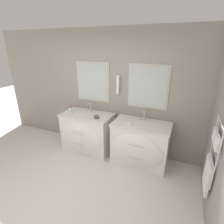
{
  "coord_description": "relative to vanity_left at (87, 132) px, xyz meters",
  "views": [
    {
      "loc": [
        1.59,
        -1.38,
        2.26
      ],
      "look_at": [
        0.4,
        1.36,
        1.11
      ],
      "focal_mm": 28.0,
      "sensor_mm": 36.0,
      "label": 1
    }
  ],
  "objects": [
    {
      "name": "faucet_right",
      "position": [
        1.21,
        0.19,
        0.53
      ],
      "size": [
        0.17,
        0.14,
        0.22
      ],
      "color": "silver",
      "rests_on": "vanity_right"
    },
    {
      "name": "vanity_right",
      "position": [
        1.21,
        0.0,
        0.0
      ],
      "size": [
        1.1,
        0.69,
        0.86
      ],
      "color": "white",
      "rests_on": "ground_plane"
    },
    {
      "name": "wall_back",
      "position": [
        0.32,
        0.39,
        0.87
      ],
      "size": [
        5.74,
        0.14,
        2.6
      ],
      "color": "gray",
      "rests_on": "ground_plane"
    },
    {
      "name": "toiletry_bottle",
      "position": [
        -0.35,
        -0.06,
        0.49
      ],
      "size": [
        0.06,
        0.06,
        0.16
      ],
      "color": "silver",
      "rests_on": "vanity_left"
    },
    {
      "name": "vanity_left",
      "position": [
        0.0,
        0.0,
        0.0
      ],
      "size": [
        1.1,
        0.69,
        0.86
      ],
      "color": "white",
      "rests_on": "ground_plane"
    },
    {
      "name": "soap_dish",
      "position": [
        1.03,
        -0.11,
        0.44
      ],
      "size": [
        0.1,
        0.07,
        0.04
      ],
      "color": "white",
      "rests_on": "vanity_right"
    },
    {
      "name": "ground_plane",
      "position": [
        0.31,
        -1.58,
        -0.44
      ],
      "size": [
        16.0,
        16.0,
        0.0
      ],
      "primitive_type": "plane",
      "color": "silver"
    },
    {
      "name": "amenity_bowl",
      "position": [
        0.29,
        -0.07,
        0.45
      ],
      "size": [
        0.11,
        0.11,
        0.07
      ],
      "color": "#4C4742",
      "rests_on": "vanity_left"
    },
    {
      "name": "faucet_left",
      "position": [
        0.0,
        0.19,
        0.53
      ],
      "size": [
        0.17,
        0.14,
        0.22
      ],
      "color": "silver",
      "rests_on": "vanity_left"
    }
  ]
}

